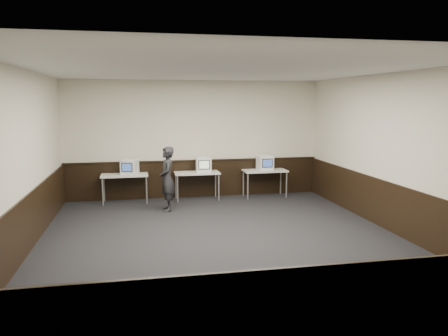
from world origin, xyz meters
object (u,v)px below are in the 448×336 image
at_px(person, 167,179).
at_px(desk_right, 265,173).
at_px(desk_center, 197,175).
at_px(emac_right, 265,163).
at_px(desk_left, 125,177).
at_px(emac_center, 203,164).
at_px(emac_left, 130,167).

bearing_deg(person, desk_right, 110.23).
bearing_deg(desk_center, emac_right, 0.46).
bearing_deg(desk_left, desk_center, 0.00).
xyz_separation_m(desk_left, person, (1.03, -1.08, 0.10)).
xyz_separation_m(desk_right, person, (-2.77, -1.08, 0.10)).
xyz_separation_m(desk_center, emac_center, (0.18, 0.02, 0.27)).
xyz_separation_m(desk_center, desk_right, (1.90, 0.00, 0.00)).
relative_size(desk_right, emac_center, 2.62).
relative_size(desk_center, emac_right, 2.69).
height_order(desk_center, emac_left, emac_left).
height_order(desk_center, emac_center, emac_center).
relative_size(desk_left, emac_center, 2.62).
distance_m(desk_right, emac_center, 1.74).
relative_size(desk_right, person, 0.77).
distance_m(emac_center, person, 1.53).
bearing_deg(desk_right, desk_center, 180.00).
distance_m(desk_left, emac_center, 2.10).
distance_m(emac_right, person, 2.99).
xyz_separation_m(desk_left, emac_center, (2.08, 0.02, 0.27)).
bearing_deg(emac_center, desk_center, -169.25).
bearing_deg(desk_left, emac_right, 0.23).
bearing_deg(emac_left, desk_left, -166.86).
relative_size(emac_center, person, 0.29).
height_order(desk_left, desk_center, same).
bearing_deg(person, desk_center, 140.01).
xyz_separation_m(desk_right, emac_left, (-3.66, -0.01, 0.26)).
bearing_deg(emac_center, emac_right, 3.49).
height_order(emac_center, emac_right, emac_center).
relative_size(emac_left, emac_right, 1.14).
distance_m(desk_center, emac_right, 1.92).
relative_size(desk_center, person, 0.77).
bearing_deg(emac_right, desk_left, 177.49).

